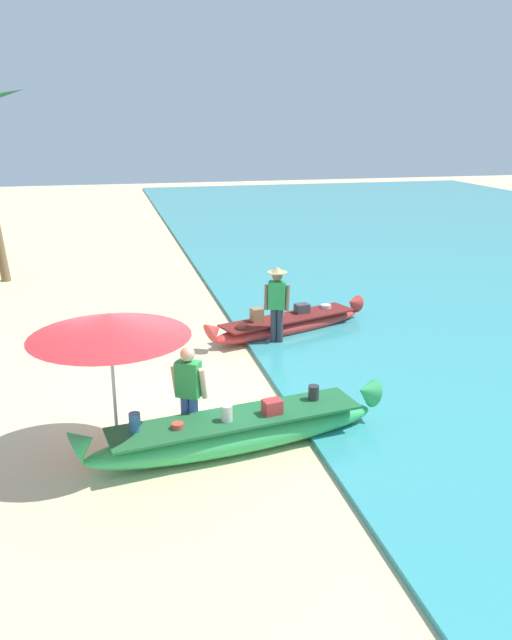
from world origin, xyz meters
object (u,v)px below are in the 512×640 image
object	(u,v)px
boat_green_foreground	(237,432)
boat_red_midground	(288,324)
person_tourist_customer	(189,390)
patio_umbrella_large	(109,326)
person_vendor_hatted	(277,301)

from	to	relation	value
boat_green_foreground	boat_red_midground	size ratio (longest dim) A/B	1.16
boat_red_midground	person_tourist_customer	distance (m)	5.51
boat_green_foreground	patio_umbrella_large	bearing A→B (deg)	171.00
boat_green_foreground	person_vendor_hatted	distance (m)	4.74
person_tourist_customer	patio_umbrella_large	size ratio (longest dim) A/B	0.69
patio_umbrella_large	boat_green_foreground	bearing A→B (deg)	-9.00
boat_red_midground	patio_umbrella_large	size ratio (longest dim) A/B	1.83
boat_green_foreground	person_tourist_customer	size ratio (longest dim) A/B	3.11
boat_red_midground	boat_green_foreground	bearing A→B (deg)	-114.30
person_vendor_hatted	person_tourist_customer	world-z (taller)	person_vendor_hatted
person_tourist_customer	boat_green_foreground	bearing A→B (deg)	-30.51
boat_green_foreground	person_vendor_hatted	bearing A→B (deg)	67.42
boat_green_foreground	patio_umbrella_large	xyz separation A→B (m)	(-1.76, 0.28, 1.72)
boat_red_midground	person_tourist_customer	world-z (taller)	person_tourist_customer
boat_green_foreground	boat_red_midground	distance (m)	5.50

